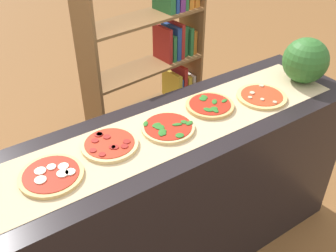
% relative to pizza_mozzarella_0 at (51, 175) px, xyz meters
% --- Properties ---
extents(counter, '(2.10, 0.56, 0.93)m').
position_rel_pizza_mozzarella_0_xyz_m(counter, '(0.56, 0.01, -0.48)').
color(counter, black).
rests_on(counter, ground_plane).
extents(parchment_paper, '(1.88, 0.37, 0.00)m').
position_rel_pizza_mozzarella_0_xyz_m(parchment_paper, '(0.56, 0.01, -0.01)').
color(parchment_paper, tan).
rests_on(parchment_paper, counter).
extents(pizza_mozzarella_0, '(0.26, 0.26, 0.02)m').
position_rel_pizza_mozzarella_0_xyz_m(pizza_mozzarella_0, '(0.00, 0.00, 0.00)').
color(pizza_mozzarella_0, '#DBB26B').
rests_on(pizza_mozzarella_0, parchment_paper).
extents(pizza_pepperoni_1, '(0.25, 0.25, 0.02)m').
position_rel_pizza_mozzarella_0_xyz_m(pizza_pepperoni_1, '(0.28, 0.05, 0.00)').
color(pizza_pepperoni_1, '#E5C17F').
rests_on(pizza_pepperoni_1, parchment_paper).
extents(pizza_spinach_2, '(0.25, 0.25, 0.02)m').
position_rel_pizza_mozzarella_0_xyz_m(pizza_spinach_2, '(0.56, 0.01, 0.00)').
color(pizza_spinach_2, '#E5C17F').
rests_on(pizza_spinach_2, parchment_paper).
extents(pizza_spinach_3, '(0.24, 0.24, 0.03)m').
position_rel_pizza_mozzarella_0_xyz_m(pizza_spinach_3, '(0.84, 0.05, 0.00)').
color(pizza_spinach_3, tan).
rests_on(pizza_spinach_3, parchment_paper).
extents(pizza_mushroom_4, '(0.26, 0.26, 0.02)m').
position_rel_pizza_mozzarella_0_xyz_m(pizza_mushroom_4, '(1.13, -0.03, -0.00)').
color(pizza_mushroom_4, '#DBB26B').
rests_on(pizza_mushroom_4, parchment_paper).
extents(watermelon, '(0.25, 0.25, 0.25)m').
position_rel_pizza_mozzarella_0_xyz_m(watermelon, '(1.45, -0.02, 0.11)').
color(watermelon, '#2D6628').
rests_on(watermelon, counter).
extents(bookshelf, '(0.94, 0.36, 1.45)m').
position_rel_pizza_mozzarella_0_xyz_m(bookshelf, '(1.15, 0.98, -0.21)').
color(bookshelf, brown).
rests_on(bookshelf, ground_plane).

